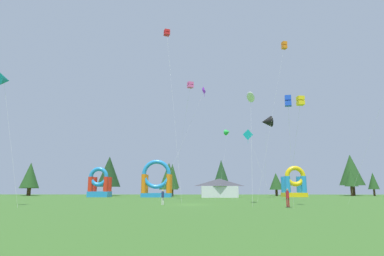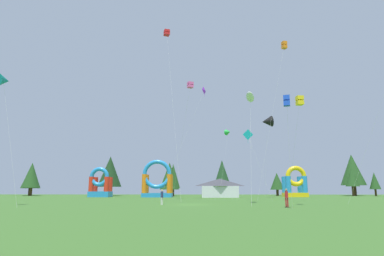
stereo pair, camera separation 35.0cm
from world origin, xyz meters
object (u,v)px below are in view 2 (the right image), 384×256
(kite_green_delta, at_px, (228,132))
(person_midfield, at_px, (162,196))
(kite_white_parafoil, at_px, (250,97))
(inflatable_orange_dome, at_px, (157,183))
(kite_black_delta, at_px, (267,122))
(festival_tent, at_px, (220,188))
(kite_purple_diamond, at_px, (204,91))
(person_far_side, at_px, (287,196))
(kite_red_box, at_px, (167,33))
(kite_pink_box, at_px, (190,85))
(inflatable_yellow_castle, at_px, (295,185))
(kite_teal_delta, at_px, (3,80))
(kite_cyan_diamond, at_px, (248,135))
(kite_yellow_box, at_px, (300,101))
(kite_orange_box, at_px, (284,46))
(kite_blue_box, at_px, (287,101))
(inflatable_red_slide, at_px, (100,186))

(kite_green_delta, distance_m, person_midfield, 31.57)
(kite_white_parafoil, bearing_deg, person_midfield, -169.30)
(kite_white_parafoil, distance_m, inflatable_orange_dome, 34.37)
(kite_black_delta, relative_size, festival_tent, 2.15)
(kite_purple_diamond, distance_m, person_far_side, 28.26)
(kite_red_box, relative_size, kite_black_delta, 1.76)
(kite_pink_box, relative_size, kite_red_box, 0.69)
(kite_black_delta, height_order, inflatable_yellow_castle, kite_black_delta)
(inflatable_orange_dome, xyz_separation_m, inflatable_yellow_castle, (30.09, 3.12, -0.44))
(kite_green_delta, relative_size, person_midfield, 7.99)
(kite_teal_delta, bearing_deg, festival_tent, 52.49)
(kite_cyan_diamond, relative_size, person_midfield, 6.32)
(kite_pink_box, distance_m, festival_tent, 23.86)
(kite_yellow_box, bearing_deg, kite_red_box, 138.44)
(kite_black_delta, height_order, kite_green_delta, kite_black_delta)
(kite_pink_box, xyz_separation_m, inflatable_orange_dome, (-7.53, 17.37, -15.93))
(inflatable_yellow_castle, bearing_deg, kite_orange_box, -107.24)
(kite_teal_delta, height_order, kite_white_parafoil, kite_teal_delta)
(person_midfield, bearing_deg, festival_tent, 30.55)
(kite_blue_box, xyz_separation_m, inflatable_orange_dome, (-17.30, 39.42, -7.02))
(kite_blue_box, height_order, person_midfield, kite_blue_box)
(inflatable_orange_dome, bearing_deg, kite_purple_diamond, -55.37)
(kite_pink_box, distance_m, kite_blue_box, 25.71)
(kite_pink_box, relative_size, kite_orange_box, 0.78)
(kite_blue_box, relative_size, inflatable_yellow_castle, 1.57)
(kite_green_delta, distance_m, inflatable_yellow_castle, 19.73)
(kite_cyan_diamond, xyz_separation_m, kite_blue_box, (0.40, -22.09, -0.32))
(kite_black_delta, height_order, inflatable_orange_dome, kite_black_delta)
(kite_green_delta, relative_size, kite_white_parafoil, 0.98)
(inflatable_orange_dome, bearing_deg, festival_tent, -7.10)
(kite_pink_box, relative_size, person_midfield, 11.16)
(kite_blue_box, distance_m, kite_purple_diamond, 27.48)
(inflatable_yellow_castle, bearing_deg, kite_pink_box, -137.75)
(person_midfield, bearing_deg, inflatable_red_slide, 75.18)
(inflatable_red_slide, bearing_deg, person_midfield, -61.78)
(kite_black_delta, bearing_deg, inflatable_yellow_castle, 51.99)
(person_midfield, height_order, inflatable_orange_dome, inflatable_orange_dome)
(kite_pink_box, xyz_separation_m, kite_yellow_box, (12.79, -16.50, -7.37))
(kite_cyan_diamond, relative_size, kite_black_delta, 0.69)
(kite_orange_box, relative_size, inflatable_red_slide, 3.89)
(kite_cyan_diamond, distance_m, kite_orange_box, 15.45)
(kite_pink_box, distance_m, person_midfield, 22.60)
(kite_blue_box, xyz_separation_m, person_midfield, (-12.69, 8.58, -9.00))
(kite_black_delta, bearing_deg, festival_tent, 151.41)
(kite_cyan_diamond, height_order, person_midfield, kite_cyan_diamond)
(kite_white_parafoil, height_order, person_far_side, kite_white_parafoil)
(kite_yellow_box, relative_size, person_midfield, 6.94)
(kite_orange_box, relative_size, person_midfield, 14.27)
(kite_orange_box, bearing_deg, kite_white_parafoil, -131.96)
(kite_white_parafoil, relative_size, person_far_side, 7.61)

